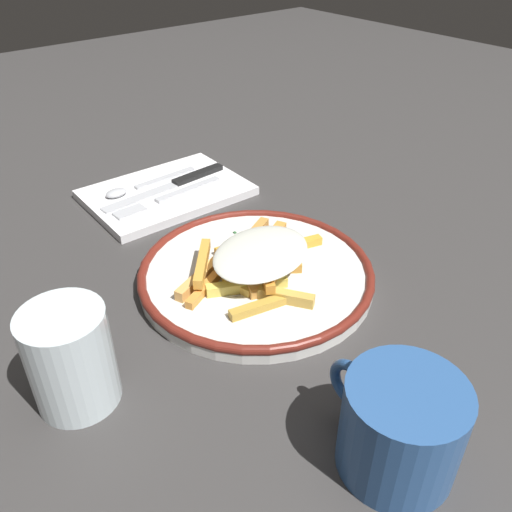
% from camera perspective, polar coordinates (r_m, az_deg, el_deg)
% --- Properties ---
extents(ground_plane, '(2.60, 2.60, 0.00)m').
position_cam_1_polar(ground_plane, '(0.63, -0.00, -2.66)').
color(ground_plane, '#373534').
extents(plate, '(0.28, 0.28, 0.02)m').
position_cam_1_polar(plate, '(0.62, -0.00, -1.86)').
color(plate, silver).
rests_on(plate, ground_plane).
extents(fries_heap, '(0.16, 0.20, 0.04)m').
position_cam_1_polar(fries_heap, '(0.61, -0.20, -0.39)').
color(fries_heap, gold).
rests_on(fries_heap, plate).
extents(napkin, '(0.17, 0.23, 0.01)m').
position_cam_1_polar(napkin, '(0.82, -9.57, 6.73)').
color(napkin, white).
rests_on(napkin, ground_plane).
extents(fork, '(0.02, 0.18, 0.01)m').
position_cam_1_polar(fork, '(0.79, -9.31, 6.28)').
color(fork, silver).
rests_on(fork, napkin).
extents(knife, '(0.03, 0.21, 0.01)m').
position_cam_1_polar(knife, '(0.82, -8.54, 7.73)').
color(knife, black).
rests_on(knife, napkin).
extents(spoon, '(0.02, 0.15, 0.01)m').
position_cam_1_polar(spoon, '(0.82, -12.72, 7.24)').
color(spoon, silver).
rests_on(spoon, napkin).
extents(water_glass, '(0.07, 0.07, 0.10)m').
position_cam_1_polar(water_glass, '(0.49, -19.25, -10.31)').
color(water_glass, silver).
rests_on(water_glass, ground_plane).
extents(coffee_mug, '(0.12, 0.09, 0.08)m').
position_cam_1_polar(coffee_mug, '(0.44, 15.14, -17.25)').
color(coffee_mug, '#2D5793').
rests_on(coffee_mug, ground_plane).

